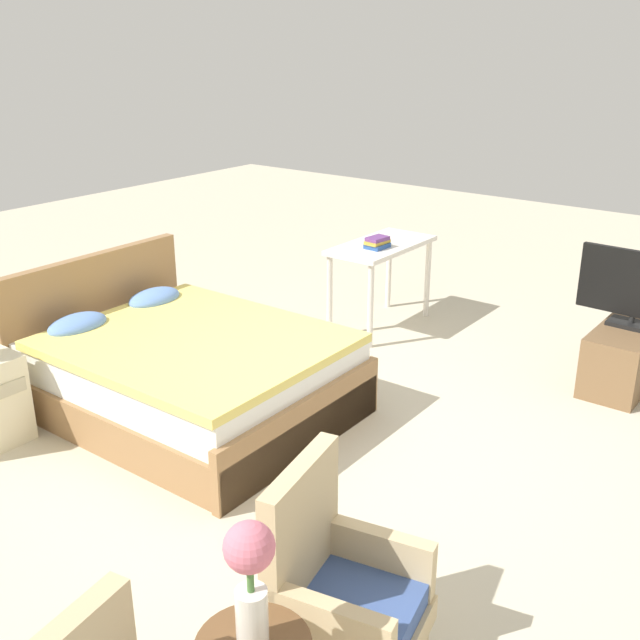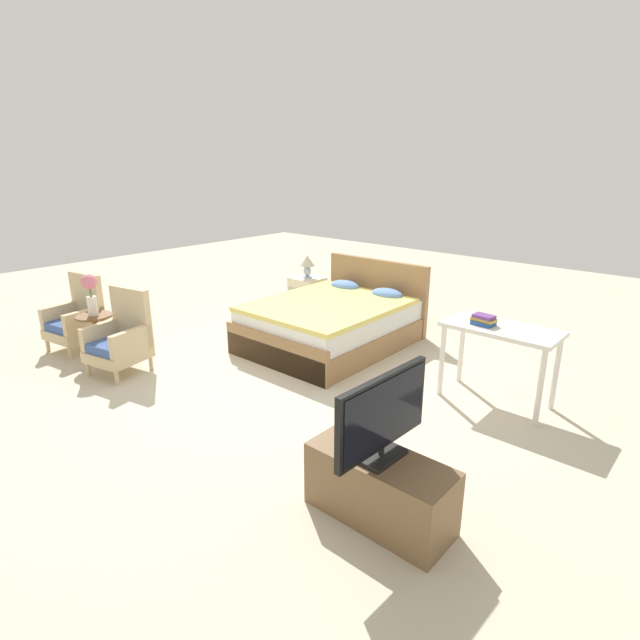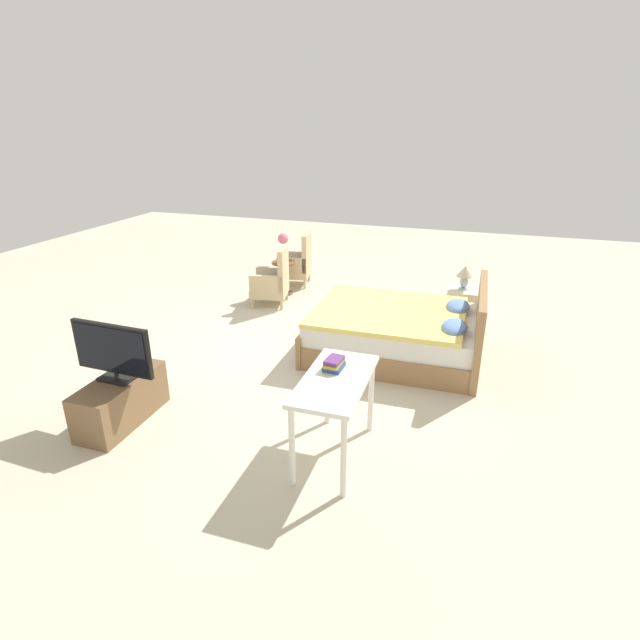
{
  "view_description": "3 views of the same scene",
  "coord_description": "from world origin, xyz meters",
  "px_view_note": "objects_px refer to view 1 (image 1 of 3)",
  "views": [
    {
      "loc": [
        -3.32,
        -2.42,
        2.45
      ],
      "look_at": [
        0.1,
        0.19,
        0.81
      ],
      "focal_mm": 42.0,
      "sensor_mm": 36.0,
      "label": 1
    },
    {
      "loc": [
        3.64,
        -3.43,
        2.25
      ],
      "look_at": [
        0.36,
        0.28,
        0.65
      ],
      "focal_mm": 28.0,
      "sensor_mm": 36.0,
      "label": 2
    },
    {
      "loc": [
        5.48,
        1.98,
        2.75
      ],
      "look_at": [
        0.39,
        0.32,
        0.58
      ],
      "focal_mm": 28.0,
      "sensor_mm": 36.0,
      "label": 3
    }
  ],
  "objects_px": {
    "bed": "(185,371)",
    "vanity_desk": "(381,256)",
    "flower_vase": "(250,573)",
    "armchair_by_window_right": "(339,594)",
    "tv_stand": "(626,355)",
    "book_stack": "(377,243)",
    "tv_flatscreen": "(637,288)"
  },
  "relations": [
    {
      "from": "bed",
      "to": "vanity_desk",
      "type": "xyz_separation_m",
      "value": [
        2.18,
        -0.17,
        0.35
      ]
    },
    {
      "from": "flower_vase",
      "to": "armchair_by_window_right",
      "type": "bearing_deg",
      "value": 2.97
    },
    {
      "from": "bed",
      "to": "tv_stand",
      "type": "height_order",
      "value": "bed"
    },
    {
      "from": "armchair_by_window_right",
      "to": "book_stack",
      "type": "height_order",
      "value": "armchair_by_window_right"
    },
    {
      "from": "tv_stand",
      "to": "vanity_desk",
      "type": "height_order",
      "value": "vanity_desk"
    },
    {
      "from": "flower_vase",
      "to": "tv_stand",
      "type": "height_order",
      "value": "flower_vase"
    },
    {
      "from": "tv_stand",
      "to": "book_stack",
      "type": "distance_m",
      "value": 2.15
    },
    {
      "from": "armchair_by_window_right",
      "to": "tv_flatscreen",
      "type": "distance_m",
      "value": 3.52
    },
    {
      "from": "bed",
      "to": "flower_vase",
      "type": "relative_size",
      "value": 4.31
    },
    {
      "from": "armchair_by_window_right",
      "to": "book_stack",
      "type": "xyz_separation_m",
      "value": [
        3.22,
        1.95,
        0.44
      ]
    },
    {
      "from": "armchair_by_window_right",
      "to": "vanity_desk",
      "type": "height_order",
      "value": "armchair_by_window_right"
    },
    {
      "from": "bed",
      "to": "tv_stand",
      "type": "relative_size",
      "value": 2.14
    },
    {
      "from": "tv_stand",
      "to": "tv_flatscreen",
      "type": "height_order",
      "value": "tv_flatscreen"
    },
    {
      "from": "vanity_desk",
      "to": "tv_stand",
      "type": "bearing_deg",
      "value": -86.73
    },
    {
      "from": "bed",
      "to": "flower_vase",
      "type": "height_order",
      "value": "flower_vase"
    },
    {
      "from": "flower_vase",
      "to": "tv_flatscreen",
      "type": "xyz_separation_m",
      "value": [
        4.04,
        -0.07,
        -0.09
      ]
    },
    {
      "from": "tv_flatscreen",
      "to": "book_stack",
      "type": "relative_size",
      "value": 3.75
    },
    {
      "from": "armchair_by_window_right",
      "to": "flower_vase",
      "type": "relative_size",
      "value": 1.93
    },
    {
      "from": "book_stack",
      "to": "vanity_desk",
      "type": "bearing_deg",
      "value": 20.1
    },
    {
      "from": "flower_vase",
      "to": "book_stack",
      "type": "xyz_separation_m",
      "value": [
        3.76,
        1.98,
        -0.03
      ]
    },
    {
      "from": "tv_stand",
      "to": "vanity_desk",
      "type": "xyz_separation_m",
      "value": [
        -0.12,
        2.11,
        0.42
      ]
    },
    {
      "from": "book_stack",
      "to": "flower_vase",
      "type": "bearing_deg",
      "value": -152.21
    },
    {
      "from": "armchair_by_window_right",
      "to": "flower_vase",
      "type": "height_order",
      "value": "flower_vase"
    },
    {
      "from": "bed",
      "to": "vanity_desk",
      "type": "distance_m",
      "value": 2.22
    },
    {
      "from": "tv_flatscreen",
      "to": "tv_stand",
      "type": "bearing_deg",
      "value": 177.69
    },
    {
      "from": "tv_flatscreen",
      "to": "book_stack",
      "type": "bearing_deg",
      "value": 97.75
    },
    {
      "from": "bed",
      "to": "tv_flatscreen",
      "type": "bearing_deg",
      "value": -44.74
    },
    {
      "from": "bed",
      "to": "book_stack",
      "type": "bearing_deg",
      "value": -6.51
    },
    {
      "from": "tv_flatscreen",
      "to": "vanity_desk",
      "type": "xyz_separation_m",
      "value": [
        -0.12,
        2.11,
        -0.1
      ]
    },
    {
      "from": "bed",
      "to": "tv_flatscreen",
      "type": "distance_m",
      "value": 3.28
    },
    {
      "from": "tv_stand",
      "to": "book_stack",
      "type": "height_order",
      "value": "book_stack"
    },
    {
      "from": "flower_vase",
      "to": "bed",
      "type": "bearing_deg",
      "value": 51.94
    }
  ]
}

